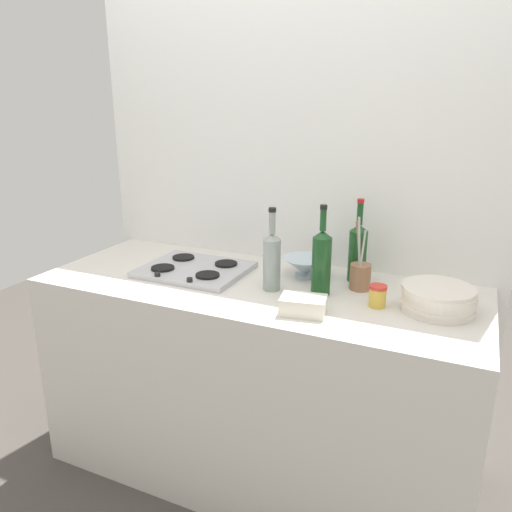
% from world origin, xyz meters
% --- Properties ---
extents(ground_plane, '(6.00, 6.00, 0.00)m').
position_xyz_m(ground_plane, '(0.00, 0.00, 0.00)').
color(ground_plane, '#47423D').
rests_on(ground_plane, ground).
extents(counter_block, '(1.80, 0.70, 0.90)m').
position_xyz_m(counter_block, '(0.00, 0.00, 0.45)').
color(counter_block, silver).
rests_on(counter_block, ground).
extents(backsplash_panel, '(1.90, 0.06, 2.25)m').
position_xyz_m(backsplash_panel, '(0.00, 0.38, 1.12)').
color(backsplash_panel, white).
rests_on(backsplash_panel, ground).
extents(stovetop_hob, '(0.44, 0.37, 0.04)m').
position_xyz_m(stovetop_hob, '(-0.30, 0.02, 0.91)').
color(stovetop_hob, '#B2B2B7').
rests_on(stovetop_hob, counter_block).
extents(plate_stack, '(0.26, 0.26, 0.09)m').
position_xyz_m(plate_stack, '(0.70, 0.02, 0.95)').
color(plate_stack, silver).
rests_on(plate_stack, counter_block).
extents(wine_bottle_leftmost, '(0.07, 0.07, 0.34)m').
position_xyz_m(wine_bottle_leftmost, '(0.36, 0.21, 1.03)').
color(wine_bottle_leftmost, '#19471E').
rests_on(wine_bottle_leftmost, counter_block).
extents(wine_bottle_mid_left, '(0.07, 0.07, 0.33)m').
position_xyz_m(wine_bottle_mid_left, '(0.08, -0.03, 1.02)').
color(wine_bottle_mid_left, gray).
rests_on(wine_bottle_mid_left, counter_block).
extents(wine_bottle_mid_right, '(0.07, 0.07, 0.35)m').
position_xyz_m(wine_bottle_mid_right, '(0.27, 0.01, 1.03)').
color(wine_bottle_mid_right, '#19471E').
rests_on(wine_bottle_mid_right, counter_block).
extents(mixing_bowl, '(0.20, 0.20, 0.08)m').
position_xyz_m(mixing_bowl, '(0.15, 0.17, 0.94)').
color(mixing_bowl, silver).
rests_on(mixing_bowl, counter_block).
extents(butter_dish, '(0.17, 0.13, 0.06)m').
position_xyz_m(butter_dish, '(0.27, -0.20, 0.93)').
color(butter_dish, silver).
rests_on(butter_dish, counter_block).
extents(utensil_crock, '(0.08, 0.08, 0.29)m').
position_xyz_m(utensil_crock, '(0.40, 0.12, 0.96)').
color(utensil_crock, '#996B4C').
rests_on(utensil_crock, counter_block).
extents(condiment_jar_front, '(0.07, 0.07, 0.08)m').
position_xyz_m(condiment_jar_front, '(0.50, -0.03, 0.94)').
color(condiment_jar_front, gold).
rests_on(condiment_jar_front, counter_block).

